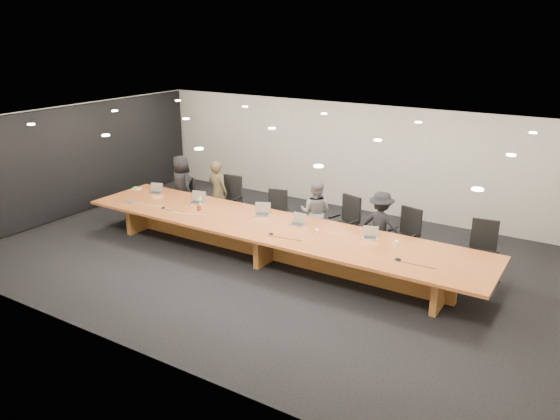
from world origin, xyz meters
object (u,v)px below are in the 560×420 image
(chair_mid_left, at_px, (275,213))
(person_a, at_px, (182,186))
(chair_left, at_px, (228,200))
(person_d, at_px, (381,225))
(laptop_e, at_px, (371,233))
(laptop_a, at_px, (155,188))
(chair_far_left, at_px, (184,196))
(paper_cup_near, at_px, (317,231))
(water_bottle, at_px, (200,201))
(mic_right, at_px, (398,259))
(av_box, at_px, (130,202))
(chair_right, at_px, (404,235))
(chair_far_right, at_px, (482,252))
(laptop_d, at_px, (297,219))
(paper_cup_far, at_px, (397,243))
(mic_left, at_px, (163,207))
(laptop_c, at_px, (262,209))
(person_c, at_px, (316,213))
(laptop_b, at_px, (196,198))
(mic_center, at_px, (271,233))
(chair_mid_right, at_px, (344,223))
(person_b, at_px, (218,191))
(amber_mug, at_px, (199,208))
(conference_table, at_px, (272,236))

(chair_mid_left, bearing_deg, person_a, 163.99)
(chair_left, height_order, person_d, person_d)
(chair_mid_left, distance_m, laptop_e, 2.83)
(person_d, relative_size, laptop_a, 4.66)
(chair_far_left, xyz_separation_m, paper_cup_near, (4.52, -1.14, 0.29))
(person_d, height_order, water_bottle, person_d)
(chair_far_left, bearing_deg, mic_right, 5.77)
(chair_mid_left, relative_size, av_box, 5.24)
(chair_right, relative_size, mic_right, 8.64)
(chair_far_right, distance_m, laptop_d, 3.65)
(paper_cup_near, xyz_separation_m, paper_cup_far, (1.57, 0.22, 0.01))
(person_d, xyz_separation_m, mic_left, (-4.60, -1.59, 0.04))
(laptop_c, bearing_deg, chair_far_left, 140.92)
(person_c, bearing_deg, chair_left, -12.88)
(person_a, height_order, paper_cup_near, person_a)
(person_a, bearing_deg, paper_cup_near, -172.48)
(person_a, bearing_deg, chair_mid_left, -158.81)
(chair_right, xyz_separation_m, paper_cup_far, (0.20, -1.03, 0.22))
(laptop_b, distance_m, paper_cup_far, 4.87)
(chair_right, height_order, av_box, chair_right)
(laptop_c, distance_m, mic_center, 1.18)
(chair_left, distance_m, laptop_a, 1.83)
(av_box, bearing_deg, water_bottle, 12.78)
(chair_mid_right, relative_size, mic_left, 10.97)
(laptop_b, height_order, mic_center, laptop_b)
(person_b, height_order, laptop_b, person_b)
(amber_mug, height_order, mic_center, amber_mug)
(conference_table, relative_size, mic_center, 84.95)
(conference_table, bearing_deg, amber_mug, -178.55)
(laptop_c, bearing_deg, person_d, -5.11)
(chair_right, bearing_deg, amber_mug, -148.35)
(mic_center, bearing_deg, laptop_e, 24.91)
(water_bottle, xyz_separation_m, paper_cup_near, (3.11, -0.14, -0.06))
(amber_mug, height_order, paper_cup_near, amber_mug)
(paper_cup_near, relative_size, mic_center, 0.74)
(conference_table, height_order, laptop_e, laptop_e)
(chair_mid_left, height_order, water_bottle, chair_mid_left)
(laptop_d, xyz_separation_m, paper_cup_far, (2.15, 0.03, -0.08))
(chair_mid_right, distance_m, paper_cup_far, 1.87)
(laptop_e, bearing_deg, laptop_c, 158.02)
(paper_cup_far, bearing_deg, person_b, 169.29)
(person_c, relative_size, amber_mug, 12.98)
(person_c, height_order, mic_left, person_c)
(mic_right, bearing_deg, mic_center, -177.11)
(laptop_d, bearing_deg, chair_mid_right, 63.12)
(laptop_d, relative_size, mic_right, 2.35)
(person_b, xyz_separation_m, paper_cup_near, (3.41, -1.16, 0.01))
(conference_table, xyz_separation_m, paper_cup_near, (0.99, 0.10, 0.27))
(chair_mid_left, bearing_deg, person_b, 161.53)
(mic_left, bearing_deg, paper_cup_far, 7.04)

